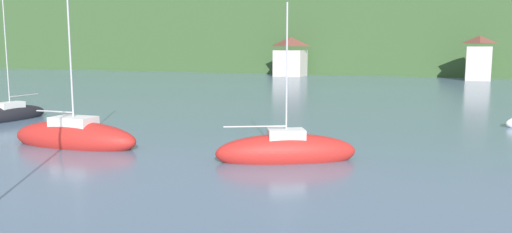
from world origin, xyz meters
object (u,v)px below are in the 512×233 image
sailboat_mid_2 (286,151)px  shore_building_westcentral (478,59)px  sailboat_far_4 (11,115)px  shore_building_west (290,57)px  sailboat_mid_7 (74,137)px

sailboat_mid_2 → shore_building_westcentral: bearing=53.4°
shore_building_westcentral → sailboat_far_4: sailboat_far_4 is taller
shore_building_west → shore_building_westcentral: shore_building_west is taller
shore_building_west → sailboat_mid_7: (8.90, -67.38, -3.01)m
sailboat_far_4 → sailboat_mid_7: 12.81m
shore_building_westcentral → sailboat_far_4: size_ratio=0.77×
sailboat_far_4 → shore_building_westcentral: bearing=152.7°
shore_building_westcentral → sailboat_mid_2: sailboat_mid_2 is taller
shore_building_westcentral → sailboat_mid_2: (-11.03, -65.84, -3.02)m
sailboat_mid_7 → shore_building_westcentral: bearing=68.8°
shore_building_westcentral → sailboat_far_4: bearing=-119.4°
sailboat_mid_7 → shore_building_west: bearing=95.2°
sailboat_mid_2 → sailboat_mid_7: 11.86m
sailboat_far_4 → sailboat_mid_7: bearing=63.6°
shore_building_westcentral → sailboat_far_4: (-34.11, -60.55, -3.08)m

